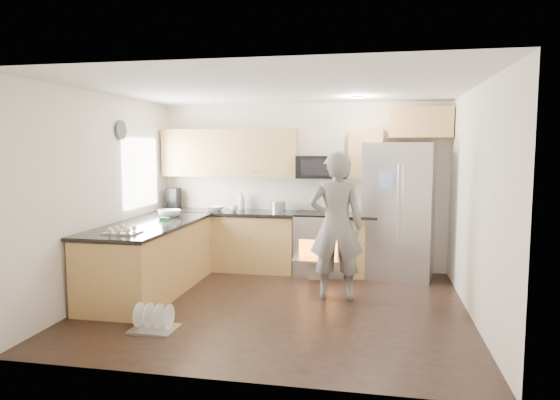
% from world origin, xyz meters
% --- Properties ---
extents(ground, '(4.50, 4.50, 0.00)m').
position_xyz_m(ground, '(0.00, 0.00, 0.00)').
color(ground, black).
rests_on(ground, ground).
extents(room_shell, '(4.54, 4.04, 2.62)m').
position_xyz_m(room_shell, '(-0.04, 0.02, 1.67)').
color(room_shell, white).
rests_on(room_shell, ground).
extents(back_cabinet_run, '(4.45, 0.64, 2.50)m').
position_xyz_m(back_cabinet_run, '(-0.59, 1.75, 0.96)').
color(back_cabinet_run, '#AE8545').
rests_on(back_cabinet_run, ground).
extents(peninsula, '(0.96, 2.36, 1.03)m').
position_xyz_m(peninsula, '(-1.75, 0.25, 0.46)').
color(peninsula, '#AE8545').
rests_on(peninsula, ground).
extents(stove_range, '(0.76, 0.97, 1.79)m').
position_xyz_m(stove_range, '(0.35, 1.69, 0.68)').
color(stove_range, '#B7B7BC').
rests_on(stove_range, ground).
extents(refrigerator, '(1.09, 0.91, 1.99)m').
position_xyz_m(refrigerator, '(1.50, 1.70, 0.99)').
color(refrigerator, '#B7B7BC').
rests_on(refrigerator, ground).
extents(person, '(0.71, 0.49, 1.87)m').
position_xyz_m(person, '(0.68, 0.45, 0.94)').
color(person, gray).
rests_on(person, ground).
extents(dish_rack, '(0.47, 0.38, 0.29)m').
position_xyz_m(dish_rack, '(-1.10, -1.05, 0.08)').
color(dish_rack, '#B7B7BC').
rests_on(dish_rack, ground).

